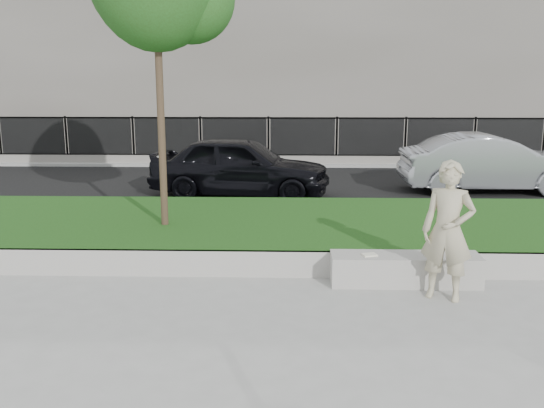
{
  "coord_description": "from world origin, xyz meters",
  "views": [
    {
      "loc": [
        0.07,
        -7.54,
        2.97
      ],
      "look_at": [
        -0.18,
        1.2,
        1.08
      ],
      "focal_mm": 40.0,
      "sensor_mm": 36.0,
      "label": 1
    }
  ],
  "objects_px": {
    "man": "(448,231)",
    "car_silver": "(490,163)",
    "book": "(369,255)",
    "car_dark": "(240,166)",
    "stone_bench": "(405,269)"
  },
  "relations": [
    {
      "from": "stone_bench",
      "to": "car_silver",
      "type": "relative_size",
      "value": 0.48
    },
    {
      "from": "stone_bench",
      "to": "car_dark",
      "type": "bearing_deg",
      "value": 115.06
    },
    {
      "from": "man",
      "to": "car_dark",
      "type": "xyz_separation_m",
      "value": [
        -3.28,
        6.66,
        -0.16
      ]
    },
    {
      "from": "man",
      "to": "book",
      "type": "height_order",
      "value": "man"
    },
    {
      "from": "stone_bench",
      "to": "book",
      "type": "bearing_deg",
      "value": -174.26
    },
    {
      "from": "car_dark",
      "to": "car_silver",
      "type": "height_order",
      "value": "car_dark"
    },
    {
      "from": "stone_bench",
      "to": "book",
      "type": "height_order",
      "value": "book"
    },
    {
      "from": "stone_bench",
      "to": "book",
      "type": "relative_size",
      "value": 10.53
    },
    {
      "from": "book",
      "to": "car_dark",
      "type": "relative_size",
      "value": 0.05
    },
    {
      "from": "man",
      "to": "car_silver",
      "type": "xyz_separation_m",
      "value": [
        2.94,
        7.4,
        -0.17
      ]
    },
    {
      "from": "book",
      "to": "car_silver",
      "type": "distance_m",
      "value": 7.93
    },
    {
      "from": "car_silver",
      "to": "book",
      "type": "bearing_deg",
      "value": 149.72
    },
    {
      "from": "stone_bench",
      "to": "man",
      "type": "distance_m",
      "value": 1.0
    },
    {
      "from": "book",
      "to": "car_dark",
      "type": "xyz_separation_m",
      "value": [
        -2.33,
        6.16,
        0.33
      ]
    },
    {
      "from": "car_dark",
      "to": "man",
      "type": "bearing_deg",
      "value": -145.03
    }
  ]
}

